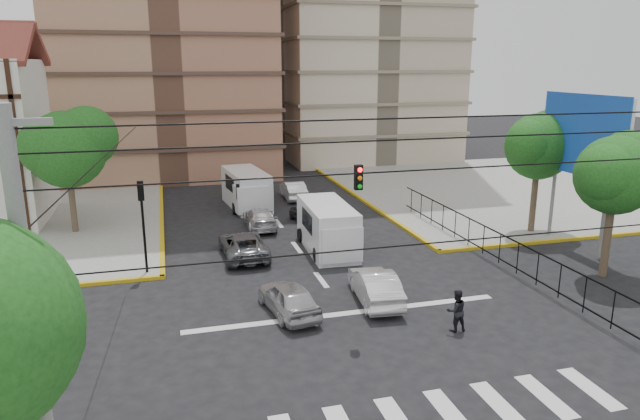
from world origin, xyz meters
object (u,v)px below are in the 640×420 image
object	(u,v)px
car_silver_front_left	(289,298)
car_white_front_right	(375,286)
van_right_lane	(329,229)
traffic_light_nw	(142,212)
van_left_lane	(247,190)
pedestrian_crosswalk	(456,310)

from	to	relation	value
car_silver_front_left	car_white_front_right	bearing A→B (deg)	174.13
van_right_lane	traffic_light_nw	bearing A→B (deg)	-171.41
van_right_lane	van_left_lane	xyz separation A→B (m)	(-2.81, 10.62, 0.02)
traffic_light_nw	pedestrian_crosswalk	bearing A→B (deg)	-38.96
van_left_lane	pedestrian_crosswalk	size ratio (longest dim) A/B	3.64
traffic_light_nw	van_right_lane	bearing A→B (deg)	6.60
traffic_light_nw	car_silver_front_left	size ratio (longest dim) A/B	1.12
pedestrian_crosswalk	traffic_light_nw	bearing A→B (deg)	-40.55
van_left_lane	car_white_front_right	world-z (taller)	van_left_lane
van_right_lane	pedestrian_crosswalk	xyz separation A→B (m)	(1.99, -10.20, -0.42)
van_right_lane	car_silver_front_left	distance (m)	7.97
van_left_lane	car_white_front_right	xyz separation A→B (m)	(2.86, -17.46, -0.55)
pedestrian_crosswalk	car_silver_front_left	bearing A→B (deg)	-30.67
traffic_light_nw	car_silver_front_left	bearing A→B (deg)	-46.84
traffic_light_nw	car_white_front_right	size ratio (longest dim) A/B	1.04
van_right_lane	car_white_front_right	distance (m)	6.85
van_right_lane	pedestrian_crosswalk	world-z (taller)	van_right_lane
van_left_lane	car_silver_front_left	world-z (taller)	van_left_lane
car_silver_front_left	pedestrian_crosswalk	bearing A→B (deg)	142.07
car_silver_front_left	pedestrian_crosswalk	size ratio (longest dim) A/B	2.40
traffic_light_nw	car_silver_front_left	distance (m)	8.52
traffic_light_nw	van_right_lane	distance (m)	9.54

